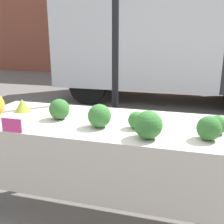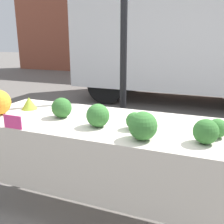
% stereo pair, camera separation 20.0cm
% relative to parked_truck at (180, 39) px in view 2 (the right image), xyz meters
% --- Properties ---
extents(ground_plane, '(40.00, 40.00, 0.00)m').
position_rel_parked_truck_xyz_m(ground_plane, '(0.08, -4.30, -1.40)').
color(ground_plane, slate).
extents(building_facade, '(16.00, 0.60, 5.41)m').
position_rel_parked_truck_xyz_m(building_facade, '(0.08, 4.38, 1.31)').
color(building_facade, brown).
rests_on(building_facade, ground_plane).
extents(tent_pole, '(0.07, 0.07, 2.40)m').
position_rel_parked_truck_xyz_m(tent_pole, '(-0.10, -3.51, -0.20)').
color(tent_pole, black).
rests_on(tent_pole, ground_plane).
extents(parked_truck, '(4.78, 1.95, 2.61)m').
position_rel_parked_truck_xyz_m(parked_truck, '(0.00, 0.00, 0.00)').
color(parked_truck, white).
rests_on(parked_truck, ground_plane).
extents(market_table, '(2.29, 0.83, 0.80)m').
position_rel_parked_truck_xyz_m(market_table, '(0.08, -4.37, -0.69)').
color(market_table, beige).
rests_on(market_table, ground_plane).
extents(romanesco_head, '(0.14, 0.14, 0.11)m').
position_rel_parked_truck_xyz_m(romanesco_head, '(-0.76, -4.23, -0.54)').
color(romanesco_head, '#93B238').
rests_on(romanesco_head, market_table).
extents(broccoli_head_0, '(0.17, 0.17, 0.17)m').
position_rel_parked_truck_xyz_m(broccoli_head_0, '(0.02, -4.44, -0.51)').
color(broccoli_head_0, '#387533').
rests_on(broccoli_head_0, market_table).
extents(broccoli_head_1, '(0.19, 0.19, 0.19)m').
position_rel_parked_truck_xyz_m(broccoli_head_1, '(0.39, -4.57, -0.50)').
color(broccoli_head_1, '#387533').
rests_on(broccoli_head_1, market_table).
extents(broccoli_head_2, '(0.16, 0.16, 0.16)m').
position_rel_parked_truck_xyz_m(broccoli_head_2, '(-0.35, -4.34, -0.51)').
color(broccoli_head_2, '#336B2D').
rests_on(broccoli_head_2, market_table).
extents(broccoli_head_3, '(0.16, 0.16, 0.16)m').
position_rel_parked_truck_xyz_m(broccoli_head_3, '(0.77, -4.50, -0.52)').
color(broccoli_head_3, '#336B2D').
rests_on(broccoli_head_3, market_table).
extents(broccoli_head_4, '(0.13, 0.13, 0.13)m').
position_rel_parked_truck_xyz_m(broccoli_head_4, '(0.29, -4.40, -0.53)').
color(broccoli_head_4, '#387533').
rests_on(broccoli_head_4, market_table).
extents(broccoli_head_5, '(0.13, 0.13, 0.13)m').
position_rel_parked_truck_xyz_m(broccoli_head_5, '(0.83, -4.36, -0.53)').
color(broccoli_head_5, '#387533').
rests_on(broccoli_head_5, market_table).
extents(price_sign, '(0.16, 0.01, 0.10)m').
position_rel_parked_truck_xyz_m(price_sign, '(-0.53, -4.70, -0.55)').
color(price_sign, '#E53D84').
rests_on(price_sign, market_table).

